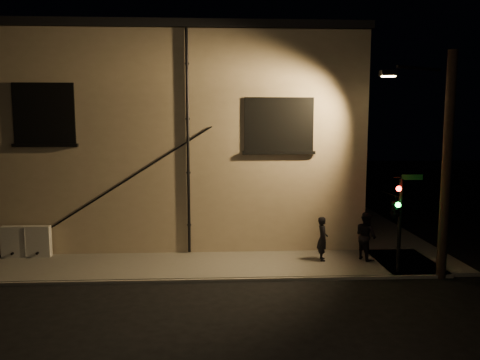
{
  "coord_description": "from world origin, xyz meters",
  "views": [
    {
      "loc": [
        -0.76,
        -14.53,
        5.12
      ],
      "look_at": [
        0.08,
        1.8,
        3.06
      ],
      "focal_mm": 35.0,
      "sensor_mm": 36.0,
      "label": 1
    }
  ],
  "objects": [
    {
      "name": "pedestrian_a",
      "position": [
        3.06,
        1.73,
        0.92
      ],
      "size": [
        0.41,
        0.6,
        1.59
      ],
      "primitive_type": "imported",
      "rotation": [
        0.0,
        0.0,
        1.51
      ],
      "color": "black",
      "rests_on": "sidewalk"
    },
    {
      "name": "ground",
      "position": [
        0.0,
        0.0,
        0.0
      ],
      "size": [
        90.0,
        90.0,
        0.0
      ],
      "primitive_type": "plane",
      "color": "black"
    },
    {
      "name": "streetlamp_pole",
      "position": [
        6.51,
        0.02,
        3.88
      ],
      "size": [
        2.03,
        1.39,
        7.32
      ],
      "color": "black",
      "rests_on": "ground"
    },
    {
      "name": "pedestrian_b",
      "position": [
        4.64,
        1.74,
        1.0
      ],
      "size": [
        0.94,
        1.04,
        1.75
      ],
      "primitive_type": "imported",
      "rotation": [
        0.0,
        0.0,
        1.97
      ],
      "color": "black",
      "rests_on": "sidewalk"
    },
    {
      "name": "building",
      "position": [
        -3.0,
        8.99,
        4.4
      ],
      "size": [
        16.2,
        12.23,
        8.8
      ],
      "color": "tan",
      "rests_on": "ground"
    },
    {
      "name": "traffic_signal",
      "position": [
        5.09,
        0.19,
        2.31
      ],
      "size": [
        1.25,
        1.92,
        3.27
      ],
      "color": "black",
      "rests_on": "sidewalk"
    },
    {
      "name": "utility_cabinet",
      "position": [
        -7.79,
        2.7,
        0.7
      ],
      "size": [
        1.76,
        0.3,
        1.16
      ],
      "primitive_type": "cube",
      "color": "beige",
      "rests_on": "sidewalk"
    },
    {
      "name": "sidewalk",
      "position": [
        1.22,
        4.39,
        0.06
      ],
      "size": [
        21.0,
        16.0,
        0.12
      ],
      "color": "#5D5954",
      "rests_on": "ground"
    }
  ]
}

